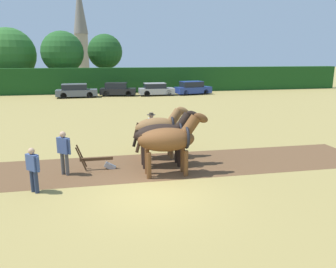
% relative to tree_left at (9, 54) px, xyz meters
% --- Properties ---
extents(ground_plane, '(240.00, 240.00, 0.00)m').
position_rel_tree_left_xyz_m(ground_plane, '(12.65, -36.82, -4.70)').
color(ground_plane, '#998447').
extents(plowed_furrow_strip, '(25.72, 3.94, 0.01)m').
position_rel_tree_left_xyz_m(plowed_furrow_strip, '(9.66, -33.99, -4.70)').
color(plowed_furrow_strip, brown).
rests_on(plowed_furrow_strip, ground).
extents(hedgerow, '(62.61, 1.30, 3.08)m').
position_rel_tree_left_xyz_m(hedgerow, '(12.65, -5.05, -3.16)').
color(hedgerow, '#194719').
rests_on(hedgerow, ground).
extents(tree_left, '(6.75, 6.75, 8.09)m').
position_rel_tree_left_xyz_m(tree_left, '(0.00, 0.00, 0.00)').
color(tree_left, '#4C3823').
rests_on(tree_left, ground).
extents(tree_center_left, '(5.41, 5.41, 7.66)m').
position_rel_tree_left_xyz_m(tree_center_left, '(6.77, -1.45, 0.24)').
color(tree_center_left, '#4C3823').
rests_on(tree_center_left, ground).
extents(tree_center, '(4.67, 4.67, 7.42)m').
position_rel_tree_left_xyz_m(tree_center, '(12.23, -0.27, 0.36)').
color(tree_center, '#423323').
rests_on(tree_center, ground).
extents(church_spire, '(3.21, 3.21, 20.81)m').
position_rel_tree_left_xyz_m(church_spire, '(7.87, 32.76, 6.19)').
color(church_spire, gray).
rests_on(church_spire, ground).
extents(draft_horse_lead_left, '(2.86, 0.98, 2.46)m').
position_rel_tree_left_xyz_m(draft_horse_lead_left, '(13.60, -35.20, -3.30)').
color(draft_horse_lead_left, brown).
rests_on(draft_horse_lead_left, ground).
extents(draft_horse_lead_right, '(2.88, 1.00, 2.37)m').
position_rel_tree_left_xyz_m(draft_horse_lead_right, '(13.62, -34.06, -3.38)').
color(draft_horse_lead_right, black).
rests_on(draft_horse_lead_right, ground).
extents(draft_horse_trail_left, '(2.58, 0.97, 2.37)m').
position_rel_tree_left_xyz_m(draft_horse_trail_left, '(13.63, -32.93, -3.33)').
color(draft_horse_trail_left, brown).
rests_on(draft_horse_trail_left, ground).
extents(plow, '(1.56, 0.47, 1.13)m').
position_rel_tree_left_xyz_m(plow, '(10.99, -34.02, -4.39)').
color(plow, '#4C331E').
rests_on(plow, ground).
extents(farmer_at_plow, '(0.54, 0.48, 1.72)m').
position_rel_tree_left_xyz_m(farmer_at_plow, '(9.68, -34.37, -3.70)').
color(farmer_at_plow, '#4C4C4C').
rests_on(farmer_at_plow, ground).
extents(farmer_beside_team, '(0.43, 0.66, 1.72)m').
position_rel_tree_left_xyz_m(farmer_beside_team, '(13.60, -30.95, -3.70)').
color(farmer_beside_team, '#4C4C4C').
rests_on(farmer_beside_team, ground).
extents(farmer_onlooker_left, '(0.48, 0.47, 1.55)m').
position_rel_tree_left_xyz_m(farmer_onlooker_left, '(8.83, -35.90, -3.82)').
color(farmer_onlooker_left, '#28334C').
rests_on(farmer_onlooker_left, ground).
extents(parked_car_far_left, '(4.50, 1.93, 1.50)m').
position_rel_tree_left_xyz_m(parked_car_far_left, '(8.67, -9.21, -3.98)').
color(parked_car_far_left, '#565B66').
rests_on(parked_car_far_left, ground).
extents(parked_car_left, '(4.28, 2.41, 1.51)m').
position_rel_tree_left_xyz_m(parked_car_left, '(13.26, -8.65, -3.98)').
color(parked_car_left, black).
rests_on(parked_car_left, ground).
extents(parked_car_center_left, '(4.06, 1.82, 1.45)m').
position_rel_tree_left_xyz_m(parked_car_center_left, '(17.65, -9.21, -4.00)').
color(parked_car_center_left, '#9E9EA8').
rests_on(parked_car_center_left, ground).
extents(parked_car_center, '(4.51, 2.49, 1.57)m').
position_rel_tree_left_xyz_m(parked_car_center, '(22.15, -8.99, -3.96)').
color(parked_car_center, navy).
rests_on(parked_car_center, ground).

